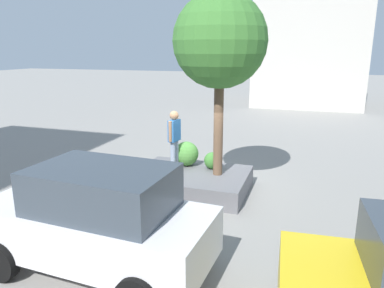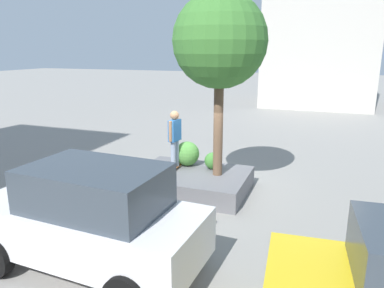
{
  "view_description": "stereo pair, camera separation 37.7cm",
  "coord_description": "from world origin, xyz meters",
  "px_view_note": "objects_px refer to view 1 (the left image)",
  "views": [
    {
      "loc": [
        -3.04,
        10.48,
        4.26
      ],
      "look_at": [
        0.3,
        0.39,
        1.5
      ],
      "focal_mm": 34.05,
      "sensor_mm": 36.0,
      "label": 1
    },
    {
      "loc": [
        -3.4,
        10.36,
        4.26
      ],
      "look_at": [
        0.3,
        0.39,
        1.5
      ],
      "focal_mm": 34.05,
      "sensor_mm": 36.0,
      "label": 2
    }
  ],
  "objects_px": {
    "plaza_tree": "(220,42)",
    "skateboard": "(175,167)",
    "passerby_with_bag": "(73,192)",
    "planter_ledge": "(192,181)",
    "skateboarder": "(174,135)",
    "police_car": "(97,219)"
  },
  "relations": [
    {
      "from": "plaza_tree",
      "to": "skateboard",
      "type": "bearing_deg",
      "value": -2.1
    },
    {
      "from": "passerby_with_bag",
      "to": "planter_ledge",
      "type": "bearing_deg",
      "value": -123.28
    },
    {
      "from": "skateboard",
      "to": "skateboarder",
      "type": "height_order",
      "value": "skateboarder"
    },
    {
      "from": "police_car",
      "to": "plaza_tree",
      "type": "bearing_deg",
      "value": -104.62
    },
    {
      "from": "plaza_tree",
      "to": "passerby_with_bag",
      "type": "height_order",
      "value": "plaza_tree"
    },
    {
      "from": "planter_ledge",
      "to": "skateboard",
      "type": "xyz_separation_m",
      "value": [
        0.62,
        -0.13,
        0.36
      ]
    },
    {
      "from": "planter_ledge",
      "to": "plaza_tree",
      "type": "xyz_separation_m",
      "value": [
        -0.79,
        -0.08,
        4.17
      ]
    },
    {
      "from": "plaza_tree",
      "to": "skateboarder",
      "type": "relative_size",
      "value": 2.93
    },
    {
      "from": "plaza_tree",
      "to": "skateboard",
      "type": "distance_m",
      "value": 4.07
    },
    {
      "from": "police_car",
      "to": "passerby_with_bag",
      "type": "height_order",
      "value": "police_car"
    },
    {
      "from": "plaza_tree",
      "to": "police_car",
      "type": "relative_size",
      "value": 1.11
    },
    {
      "from": "planter_ledge",
      "to": "plaza_tree",
      "type": "bearing_deg",
      "value": -174.22
    },
    {
      "from": "planter_ledge",
      "to": "skateboard",
      "type": "distance_m",
      "value": 0.73
    },
    {
      "from": "plaza_tree",
      "to": "skateboarder",
      "type": "bearing_deg",
      "value": -2.1
    },
    {
      "from": "skateboarder",
      "to": "planter_ledge",
      "type": "bearing_deg",
      "value": 167.98
    },
    {
      "from": "plaza_tree",
      "to": "skateboard",
      "type": "relative_size",
      "value": 6.52
    },
    {
      "from": "skateboard",
      "to": "passerby_with_bag",
      "type": "height_order",
      "value": "passerby_with_bag"
    },
    {
      "from": "skateboarder",
      "to": "police_car",
      "type": "height_order",
      "value": "skateboarder"
    },
    {
      "from": "plaza_tree",
      "to": "police_car",
      "type": "distance_m",
      "value": 5.87
    },
    {
      "from": "skateboard",
      "to": "skateboarder",
      "type": "distance_m",
      "value": 1.05
    },
    {
      "from": "skateboard",
      "to": "planter_ledge",
      "type": "bearing_deg",
      "value": 167.98
    },
    {
      "from": "skateboarder",
      "to": "passerby_with_bag",
      "type": "height_order",
      "value": "skateboarder"
    }
  ]
}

